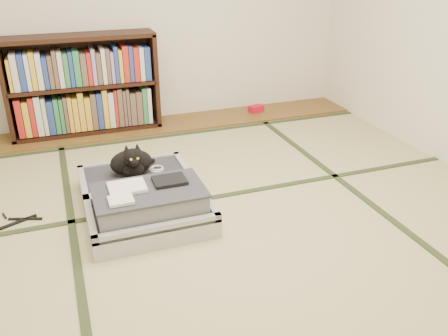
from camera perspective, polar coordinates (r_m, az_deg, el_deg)
name	(u,v)px	position (r m, az deg, el deg)	size (l,w,h in m)	color
floor	(235,225)	(3.11, 1.35, -6.91)	(4.50, 4.50, 0.00)	tan
wood_strip	(164,125)	(4.84, -7.28, 5.19)	(4.00, 0.50, 0.02)	brown
red_item	(256,109)	(5.15, 3.89, 7.13)	(0.15, 0.09, 0.07)	red
tatami_borders	(211,191)	(3.51, -1.57, -2.81)	(4.00, 4.50, 0.01)	#2D381E
bookcase	(84,87)	(4.68, -16.54, 9.33)	(1.38, 0.31, 0.92)	black
suitcase	(144,199)	(3.24, -9.59, -3.65)	(0.78, 1.04, 0.31)	#A7A7AC
cat	(132,163)	(3.43, -11.02, 0.65)	(0.35, 0.35, 0.28)	black
cable_coil	(157,169)	(3.52, -8.09, -0.10)	(0.11, 0.11, 0.03)	white
hanger	(3,225)	(3.41, -25.01, -6.22)	(0.45, 0.30, 0.01)	black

